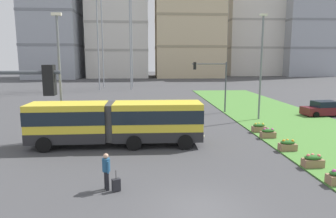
% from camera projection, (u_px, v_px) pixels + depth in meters
% --- Properties ---
extents(ground_plane, '(260.00, 260.00, 0.00)m').
position_uv_depth(ground_plane, '(202.00, 211.00, 12.17)').
color(ground_plane, '#424244').
extents(grass_median, '(10.00, 70.00, 0.08)m').
position_uv_depth(grass_median, '(329.00, 139.00, 22.77)').
color(grass_median, '#4C8438').
rests_on(grass_median, ground_plane).
extents(articulated_bus, '(11.89, 2.84, 3.00)m').
position_uv_depth(articulated_bus, '(116.00, 122.00, 21.05)').
color(articulated_bus, yellow).
rests_on(articulated_bus, ground).
extents(car_maroon_sedan, '(4.59, 2.46, 1.58)m').
position_uv_depth(car_maroon_sedan, '(324.00, 109.00, 32.13)').
color(car_maroon_sedan, maroon).
rests_on(car_maroon_sedan, ground).
extents(pedestrian_crossing, '(0.36, 0.53, 1.74)m').
position_uv_depth(pedestrian_crossing, '(106.00, 169.00, 13.97)').
color(pedestrian_crossing, black).
rests_on(pedestrian_crossing, ground).
extents(rolling_suitcase, '(0.43, 0.38, 0.97)m').
position_uv_depth(rolling_suitcase, '(116.00, 185.00, 13.91)').
color(rolling_suitcase, '#232328').
rests_on(rolling_suitcase, ground).
extents(flower_planter_1, '(1.10, 0.56, 0.74)m').
position_uv_depth(flower_planter_1, '(313.00, 161.00, 16.84)').
color(flower_planter_1, '#937051').
rests_on(flower_planter_1, grass_median).
extents(flower_planter_2, '(1.10, 0.56, 0.74)m').
position_uv_depth(flower_planter_2, '(288.00, 145.00, 19.85)').
color(flower_planter_2, '#937051').
rests_on(flower_planter_2, grass_median).
extents(flower_planter_3, '(1.10, 0.56, 0.74)m').
position_uv_depth(flower_planter_3, '(268.00, 133.00, 23.06)').
color(flower_planter_3, '#937051').
rests_on(flower_planter_3, grass_median).
extents(flower_planter_4, '(1.10, 0.56, 0.74)m').
position_uv_depth(flower_planter_4, '(259.00, 128.00, 24.91)').
color(flower_planter_4, '#937051').
rests_on(flower_planter_4, grass_median).
extents(traffic_light_far_right, '(3.85, 0.28, 5.59)m').
position_uv_depth(traffic_light_far_right, '(214.00, 78.00, 33.54)').
color(traffic_light_far_right, '#474C51').
rests_on(traffic_light_far_right, ground).
extents(streetlight_left, '(0.70, 0.28, 9.19)m').
position_uv_depth(streetlight_left, '(60.00, 71.00, 22.36)').
color(streetlight_left, slate).
rests_on(streetlight_left, ground).
extents(streetlight_median, '(0.70, 0.28, 10.12)m').
position_uv_depth(streetlight_median, '(261.00, 63.00, 29.36)').
color(streetlight_median, slate).
rests_on(streetlight_median, ground).
extents(apartment_tower_westcentre, '(18.79, 19.89, 40.52)m').
position_uv_depth(apartment_tower_westcentre, '(119.00, 13.00, 98.25)').
color(apartment_tower_westcentre, silver).
rests_on(apartment_tower_westcentre, ground).
extents(apartment_tower_centre, '(21.09, 19.16, 36.67)m').
position_uv_depth(apartment_tower_centre, '(188.00, 19.00, 98.13)').
color(apartment_tower_centre, beige).
rests_on(apartment_tower_centre, ground).
extents(apartment_tower_eastcentre, '(18.44, 20.04, 46.09)m').
position_uv_depth(apartment_tower_eastcentre, '(250.00, 10.00, 110.03)').
color(apartment_tower_eastcentre, silver).
rests_on(apartment_tower_eastcentre, ground).
extents(transmission_pylon, '(9.00, 6.24, 28.93)m').
position_uv_depth(transmission_pylon, '(115.00, 6.00, 59.04)').
color(transmission_pylon, gray).
rests_on(transmission_pylon, ground).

